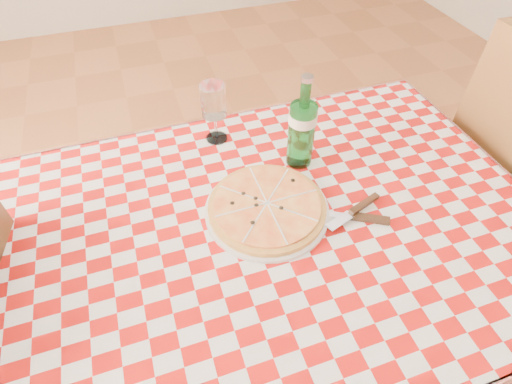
{
  "coord_description": "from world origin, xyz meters",
  "views": [
    {
      "loc": [
        -0.22,
        -0.54,
        1.49
      ],
      "look_at": [
        -0.02,
        0.06,
        0.82
      ],
      "focal_mm": 28.0,
      "sensor_mm": 36.0,
      "label": 1
    }
  ],
  "objects_px": {
    "pizza_plate": "(267,206)",
    "water_bottle": "(302,122)",
    "wine_glass": "(215,113)",
    "dining_table": "(271,250)"
  },
  "relations": [
    {
      "from": "pizza_plate",
      "to": "wine_glass",
      "type": "bearing_deg",
      "value": 98.08
    },
    {
      "from": "water_bottle",
      "to": "wine_glass",
      "type": "height_order",
      "value": "water_bottle"
    },
    {
      "from": "pizza_plate",
      "to": "water_bottle",
      "type": "relative_size",
      "value": 1.16
    },
    {
      "from": "dining_table",
      "to": "water_bottle",
      "type": "xyz_separation_m",
      "value": [
        0.14,
        0.19,
        0.23
      ]
    },
    {
      "from": "dining_table",
      "to": "water_bottle",
      "type": "relative_size",
      "value": 4.68
    },
    {
      "from": "dining_table",
      "to": "wine_glass",
      "type": "distance_m",
      "value": 0.4
    },
    {
      "from": "dining_table",
      "to": "water_bottle",
      "type": "bearing_deg",
      "value": 52.32
    },
    {
      "from": "dining_table",
      "to": "pizza_plate",
      "type": "distance_m",
      "value": 0.13
    },
    {
      "from": "pizza_plate",
      "to": "water_bottle",
      "type": "distance_m",
      "value": 0.23
    },
    {
      "from": "pizza_plate",
      "to": "wine_glass",
      "type": "distance_m",
      "value": 0.32
    }
  ]
}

